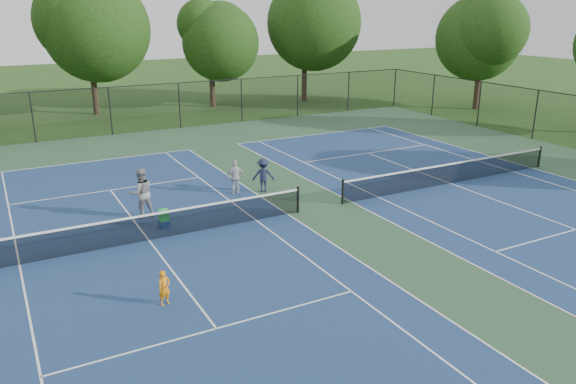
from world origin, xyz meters
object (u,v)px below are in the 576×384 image
child_player (164,288)px  bystander_a (235,177)px  tree_back_d (305,18)px  bystander_b (263,175)px  tree_back_b (87,24)px  instructor (141,193)px  tree_side_e (483,33)px  ball_crate (164,224)px  ball_hopper (164,215)px  tree_back_c (210,37)px

child_player → bystander_a: (5.52, 7.98, 0.24)m
tree_back_d → bystander_b: tree_back_d is taller
tree_back_b → instructor: bearing=-96.2°
tree_back_b → tree_side_e: bearing=-24.0°
bystander_b → ball_crate: 5.54m
tree_back_b → bystander_b: 23.88m
ball_crate → bystander_b: bearing=22.6°
tree_back_d → ball_crate: size_ratio=28.76×
child_player → bystander_b: bearing=33.2°
tree_side_e → bystander_b: (-24.09, -10.97, -5.05)m
bystander_b → tree_side_e: bearing=-130.0°
tree_back_d → bystander_b: 25.98m
tree_back_d → ball_crate: (-19.17, -23.08, -6.68)m
ball_hopper → bystander_a: bearing=32.4°
tree_back_c → ball_crate: (-11.17, -24.08, -5.34)m
tree_back_b → bystander_b: size_ratio=6.65×
child_player → tree_back_d: bearing=38.5°
tree_back_d → instructor: (-19.56, -21.55, -5.85)m
tree_back_c → tree_back_d: bearing=-7.1°
tree_back_d → bystander_a: size_ratio=6.98×
child_player → instructor: instructor is taller
tree_back_b → tree_back_d: (17.00, -2.00, 0.23)m
tree_back_b → tree_back_c: 9.12m
tree_side_e → tree_back_c: bearing=148.6°
tree_side_e → bystander_b: 26.95m
instructor → ball_hopper: 1.65m
tree_back_d → bystander_b: (-14.09, -20.97, -6.07)m
ball_crate → child_player: bearing=-106.2°
tree_back_b → instructor: size_ratio=5.16×
tree_side_e → ball_crate: 32.47m
tree_back_b → tree_back_c: size_ratio=1.19×
tree_back_b → tree_side_e: tree_back_b is taller
ball_hopper → tree_side_e: bearing=24.2°
tree_side_e → ball_hopper: bearing=-155.8°
tree_back_d → bystander_a: (-15.25, -20.59, -6.08)m
tree_side_e → bystander_a: bearing=-157.2°
ball_hopper → instructor: bearing=104.5°
bystander_b → bystander_a: bearing=7.5°
tree_back_b → instructor: tree_back_b is taller
bystander_b → tree_back_d: bearing=-98.4°
tree_back_d → instructor: size_ratio=5.33×
child_player → ball_hopper: 5.72m
tree_back_b → bystander_a: bearing=-85.6°
tree_back_b → tree_side_e: 29.56m
tree_back_d → tree_side_e: tree_back_d is taller
bystander_a → ball_crate: 4.68m
tree_back_b → ball_crate: bearing=-94.9°
tree_back_c → ball_hopper: tree_back_c is taller
bystander_a → ball_hopper: 4.65m
tree_side_e → bystander_a: (-25.25, -10.59, -5.07)m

